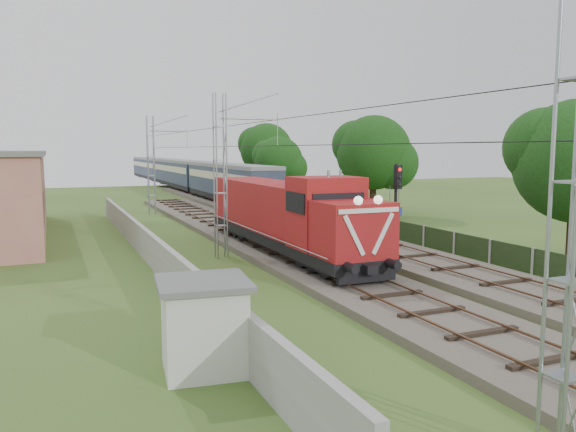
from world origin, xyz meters
name	(u,v)px	position (x,y,z in m)	size (l,w,h in m)	color
ground	(419,317)	(0.00, 0.00, 0.00)	(140.00, 140.00, 0.00)	#3B5620
track_main	(321,269)	(0.00, 7.00, 0.18)	(4.20, 70.00, 0.45)	#6B6054
track_side	(302,225)	(5.00, 20.00, 0.18)	(4.20, 80.00, 0.45)	#6B6054
catenary	(221,176)	(-2.95, 12.00, 4.05)	(3.31, 70.00, 8.00)	gray
boundary_wall	(149,247)	(-6.50, 12.00, 0.75)	(0.25, 40.00, 1.50)	#9E9E99
fence	(533,262)	(8.00, 3.00, 0.60)	(0.12, 32.00, 1.20)	black
locomotive	(286,215)	(0.00, 10.95, 2.12)	(2.79, 15.96, 4.05)	black
coach_rake	(180,172)	(5.00, 58.41, 2.42)	(2.89, 64.47, 3.34)	black
signal_post	(397,198)	(3.14, 6.01, 3.22)	(0.51, 0.40, 4.69)	black
relay_hut	(204,325)	(-7.40, -1.55, 1.13)	(2.39, 2.39, 2.23)	beige
tree_b	(374,154)	(13.08, 23.93, 4.99)	(6.17, 5.88, 8.00)	#362516
tree_c	(279,161)	(10.58, 37.73, 4.12)	(5.10, 4.86, 6.61)	#362516
tree_d	(267,150)	(12.99, 47.37, 5.22)	(6.46, 6.15, 8.37)	#362516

